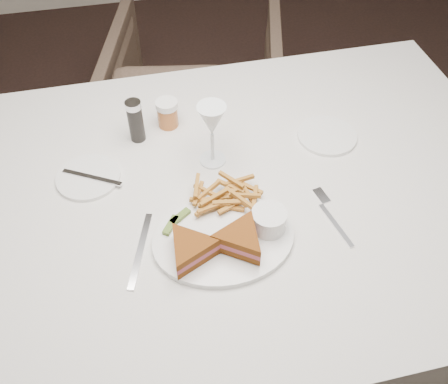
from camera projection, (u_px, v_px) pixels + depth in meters
ground at (294, 316)px, 1.82m from camera, size 5.00×5.00×0.00m
table at (221, 274)px, 1.50m from camera, size 1.59×1.07×0.75m
chair_far at (197, 93)px, 2.14m from camera, size 0.83×0.80×0.71m
table_setting at (216, 197)px, 1.16m from camera, size 0.80×0.63×0.18m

